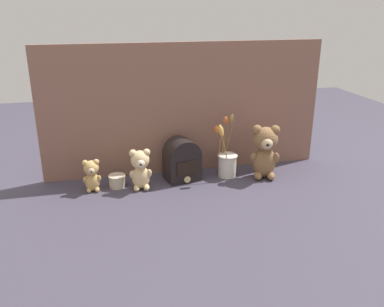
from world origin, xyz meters
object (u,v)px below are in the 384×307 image
Objects in this scene: vintage_radio at (182,160)px; decorative_tin_tall at (117,181)px; teddy_bear_small at (92,175)px; flower_vase at (227,161)px; teddy_bear_medium at (140,168)px; teddy_bear_large at (265,151)px.

vintage_radio is 2.59× the size of decorative_tin_tall.
decorative_tin_tall is (-0.32, -0.02, -0.07)m from vintage_radio.
flower_vase is (0.66, 0.03, 0.00)m from teddy_bear_small.
flower_vase is 0.55m from decorative_tin_tall.
flower_vase is at bearing 7.30° from teddy_bear_medium.
teddy_bear_medium is 0.22m from teddy_bear_small.
flower_vase reaches higher than decorative_tin_tall.
teddy_bear_large reaches higher than teddy_bear_medium.
teddy_bear_large is 0.61m from teddy_bear_medium.
teddy_bear_medium is at bearing -172.70° from flower_vase.
vintage_radio is (-0.40, 0.07, -0.04)m from teddy_bear_large.
vintage_radio is (0.21, 0.07, -0.00)m from teddy_bear_medium.
teddy_bear_medium is at bearing -6.63° from teddy_bear_small.
teddy_bear_medium is at bearing 179.71° from teddy_bear_large.
teddy_bear_small is 0.50× the size of flower_vase.
teddy_bear_medium is 0.14m from decorative_tin_tall.
teddy_bear_small is (-0.83, 0.03, -0.06)m from teddy_bear_large.
vintage_radio is at bearing 5.34° from teddy_bear_small.
teddy_bear_small is 0.74× the size of vintage_radio.
vintage_radio is (0.43, 0.04, 0.02)m from teddy_bear_small.
flower_vase reaches higher than teddy_bear_medium.
teddy_bear_small is 0.43m from vintage_radio.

